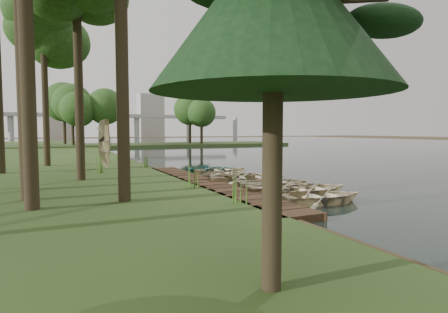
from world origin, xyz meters
name	(u,v)px	position (x,y,z in m)	size (l,w,h in m)	color
ground	(235,186)	(0.00, 0.00, 0.00)	(300.00, 300.00, 0.00)	#3D2F1D
water	(369,152)	(30.00, 20.00, 0.03)	(130.00, 200.00, 0.05)	black
boardwalk	(206,185)	(-1.60, 0.00, 0.15)	(1.60, 16.00, 0.30)	#372415
peninsula	(151,145)	(8.00, 50.00, 0.23)	(50.00, 14.00, 0.45)	#32451F
far_trees	(132,110)	(4.67, 50.00, 6.43)	(45.60, 5.60, 8.80)	black
bridge	(115,118)	(12.31, 120.00, 7.08)	(95.90, 4.00, 8.60)	#A5A5A0
building_a	(150,116)	(30.00, 140.00, 9.00)	(10.00, 8.00, 18.00)	#A5A5A0
building_b	(60,122)	(-5.00, 145.00, 6.00)	(8.00, 8.00, 12.00)	#A5A5A0
rowboat_0	(322,194)	(0.94, -5.67, 0.39)	(2.38, 3.33, 0.69)	beige
rowboat_1	(308,188)	(1.27, -4.36, 0.45)	(2.75, 3.84, 0.80)	beige
rowboat_2	(287,185)	(0.89, -3.37, 0.43)	(2.60, 3.64, 0.75)	beige
rowboat_3	(273,181)	(1.13, -1.88, 0.42)	(2.52, 3.53, 0.73)	beige
rowboat_4	(248,176)	(0.75, 0.00, 0.46)	(2.83, 3.96, 0.82)	beige
rowboat_5	(241,175)	(1.04, 1.31, 0.40)	(2.41, 3.38, 0.70)	beige
rowboat_6	(227,173)	(0.71, 2.44, 0.39)	(2.32, 3.26, 0.67)	beige
rowboat_7	(221,169)	(1.26, 4.45, 0.40)	(2.43, 3.40, 0.70)	beige
rowboat_8	(211,168)	(1.06, 5.62, 0.38)	(2.27, 3.17, 0.66)	teal
stored_rowboat	(106,163)	(-5.14, 8.98, 0.64)	(2.35, 3.29, 0.68)	beige
tree_6	(43,28)	(-8.75, 12.78, 10.07)	(4.55, 4.55, 11.81)	black
reeds_0	(238,188)	(-2.60, -5.47, 0.85)	(0.60, 0.60, 1.10)	#3F661E
reeds_1	(195,175)	(-2.68, -1.35, 0.85)	(0.60, 0.60, 1.10)	#3F661E
reeds_2	(98,164)	(-5.97, 6.37, 0.84)	(0.60, 0.60, 1.08)	#3F661E
reeds_3	(146,160)	(-2.60, 8.44, 0.81)	(0.60, 0.60, 1.01)	#3F661E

